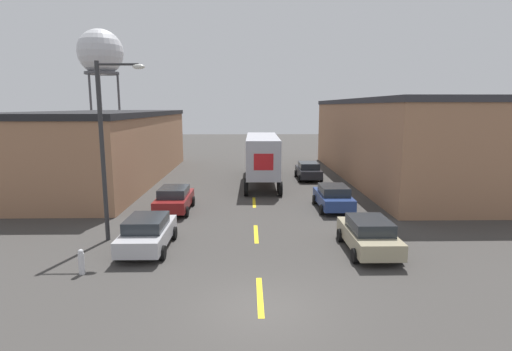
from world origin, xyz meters
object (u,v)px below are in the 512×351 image
parked_car_right_near (369,234)px  parked_car_left_far (174,199)px  parked_car_right_mid (333,197)px  fire_hydrant (81,262)px  semi_truck (262,154)px  parked_car_left_near (148,232)px  water_tower (101,54)px  parked_car_right_far (308,171)px  street_lamp (107,140)px

parked_car_right_near → parked_car_left_far: same height
parked_car_right_mid → fire_hydrant: bearing=-140.6°
semi_truck → parked_car_left_near: bearing=-108.7°
semi_truck → parked_car_right_near: bearing=-75.0°
parked_car_left_near → parked_car_right_mid: (9.71, 6.83, 0.00)m
parked_car_left_far → fire_hydrant: bearing=-101.3°
parked_car_left_far → water_tower: bearing=115.9°
parked_car_right_far → semi_truck: bearing=-162.2°
parked_car_left_near → fire_hydrant: 3.25m
parked_car_right_far → fire_hydrant: 22.90m
parked_car_right_far → water_tower: bearing=142.1°
parked_car_right_far → parked_car_right_near: (0.00, -17.59, 0.00)m
street_lamp → water_tower: bearing=109.6°
parked_car_left_near → parked_car_left_far: 6.51m
fire_hydrant → parked_car_right_far: bearing=59.7°
fire_hydrant → parked_car_left_far: bearing=78.7°
parked_car_right_near → water_tower: size_ratio=0.26×
parked_car_left_near → water_tower: (-14.22, 35.74, 12.12)m
fire_hydrant → water_tower: bearing=107.9°
semi_truck → parked_car_left_far: size_ratio=2.90×
parked_car_left_near → parked_car_left_far: size_ratio=1.00×
parked_car_right_mid → parked_car_right_far: bearing=90.0°
parked_car_left_near → street_lamp: (-1.98, 1.28, 3.97)m
parked_car_left_near → parked_car_right_far: same height
parked_car_right_mid → parked_car_left_far: same height
parked_car_right_mid → parked_car_right_near: (0.00, -7.31, 0.00)m
semi_truck → parked_car_left_near: 16.82m
semi_truck → fire_hydrant: bearing=-111.2°
water_tower → semi_truck: bearing=-45.2°
parked_car_right_mid → water_tower: water_tower is taller
semi_truck → parked_car_right_mid: 9.98m
street_lamp → parked_car_left_near: bearing=-32.9°
water_tower → fire_hydrant: 42.22m
parked_car_right_near → parked_car_right_far: bearing=90.0°
parked_car_right_far → water_tower: 32.66m
parked_car_left_near → water_tower: bearing=111.7°
fire_hydrant → street_lamp: bearing=92.1°
parked_car_right_far → parked_car_left_far: bearing=-132.5°
parked_car_right_far → parked_car_right_near: bearing=-90.0°
parked_car_right_far → fire_hydrant: bearing=-120.3°
parked_car_left_near → parked_car_right_far: (9.71, 17.10, 0.00)m
parked_car_left_near → parked_car_right_mid: size_ratio=1.00×
semi_truck → parked_car_right_far: size_ratio=2.90×
parked_car_left_near → fire_hydrant: bearing=-124.5°
water_tower → parked_car_right_mid: bearing=-50.4°
parked_car_right_mid → fire_hydrant: size_ratio=4.26×
parked_car_right_mid → street_lamp: (-11.69, -5.54, 3.97)m
parked_car_right_mid → parked_car_right_near: 7.31m
water_tower → street_lamp: water_tower is taller
semi_truck → parked_car_right_mid: (4.11, -8.96, -1.59)m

